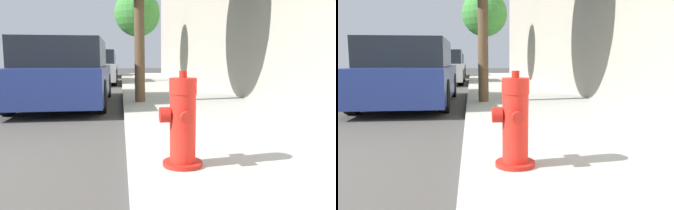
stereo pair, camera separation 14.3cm
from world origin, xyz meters
The scene contains 6 objects.
sidewalk_slab centered at (3.16, 0.00, 0.06)m, with size 2.76×40.00×0.12m.
fire_hydrant centered at (2.23, -0.24, 0.48)m, with size 0.35×0.35×0.78m.
parked_car_near centered at (0.53, 4.73, 0.69)m, with size 1.86×4.44×1.44m.
parked_car_mid centered at (0.69, 11.46, 0.68)m, with size 1.78×4.28×1.42m.
parked_car_far centered at (0.66, 17.48, 0.66)m, with size 1.74×4.40×1.36m.
street_tree_far centered at (2.48, 11.37, 2.92)m, with size 1.92×1.92×3.79m.
Camera 2 is at (1.88, -2.84, 0.99)m, focal length 35.00 mm.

